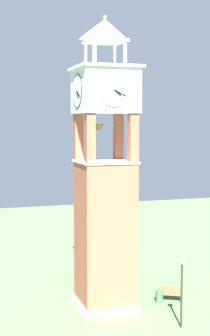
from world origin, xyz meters
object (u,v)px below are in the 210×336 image
Objects in this scene: clock_tower at (105,188)px; trash_bin at (159,296)px; lamp_post at (182,280)px; park_bench at (170,293)px.

trash_bin is at bearing -99.17° from clock_tower.
lamp_post reaches higher than trash_bin.
park_bench is 5.09m from lamp_post.
lamp_post is 4.95m from trash_bin.
lamp_post is at bearing 162.96° from park_bench.
park_bench is at bearing -17.04° from lamp_post.
clock_tower is at bearing 32.75° from lamp_post.
park_bench is 0.39× the size of lamp_post.
park_bench reaches higher than trash_bin.
clock_tower reaches higher than trash_bin.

